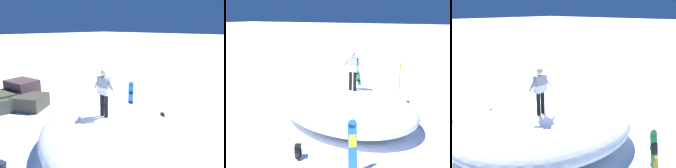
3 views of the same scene
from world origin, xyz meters
TOP-DOWN VIEW (x-y plane):
  - ground at (0.00, 0.00)m, footprint 240.00×240.00m
  - snow_mound at (-0.33, 0.47)m, footprint 7.29×8.21m
  - snowboarder_standing at (-0.40, 0.76)m, footprint 0.22×1.01m
  - snowboard_primary_upright at (3.29, 2.44)m, footprint 0.31×0.33m
  - backpack_near at (-3.37, 2.40)m, footprint 0.31×0.54m
  - backpack_far at (3.25, 0.50)m, footprint 0.60×0.45m
  - rock_outcrop at (-0.44, 7.82)m, footprint 3.39×3.50m

SIDE VIEW (x-z plane):
  - ground at x=0.00m, z-range 0.00..0.00m
  - backpack_near at x=-3.37m, z-range 0.01..0.38m
  - backpack_far at x=3.25m, z-range 0.00..0.48m
  - rock_outcrop at x=-0.44m, z-range -0.16..1.19m
  - snow_mound at x=-0.33m, z-range 0.00..1.44m
  - snowboard_primary_upright at x=3.29m, z-range 0.03..1.73m
  - snowboarder_standing at x=-0.40m, z-range 1.56..3.23m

